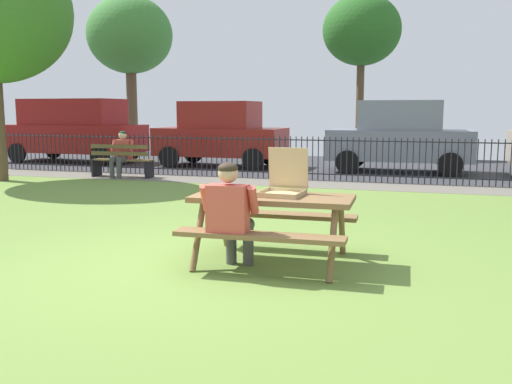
# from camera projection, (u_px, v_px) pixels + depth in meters

# --- Properties ---
(ground) EXTENTS (28.00, 11.89, 0.02)m
(ground) POSITION_uv_depth(u_px,v_px,m) (242.00, 230.00, 8.12)
(ground) COLOR olive
(cobblestone_walkway) EXTENTS (28.00, 1.40, 0.01)m
(cobblestone_walkway) POSITION_uv_depth(u_px,v_px,m) (312.00, 184.00, 13.08)
(cobblestone_walkway) COLOR slate
(street_asphalt) EXTENTS (28.00, 7.20, 0.01)m
(street_asphalt) POSITION_uv_depth(u_px,v_px,m) (340.00, 166.00, 17.15)
(street_asphalt) COLOR #38383D
(picnic_table_foreground) EXTENTS (1.84, 1.53, 0.79)m
(picnic_table_foreground) POSITION_uv_depth(u_px,v_px,m) (272.00, 211.00, 6.27)
(picnic_table_foreground) COLOR brown
(picnic_table_foreground) RESTS_ON ground
(pizza_box_open) EXTENTS (0.50, 0.54, 0.53)m
(pizza_box_open) POSITION_uv_depth(u_px,v_px,m) (284.00, 186.00, 6.30)
(pizza_box_open) COLOR tan
(pizza_box_open) RESTS_ON picnic_table_foreground
(adult_at_table) EXTENTS (0.62, 0.60, 1.19)m
(adult_at_table) POSITION_uv_depth(u_px,v_px,m) (231.00, 212.00, 5.87)
(adult_at_table) COLOR #484848
(adult_at_table) RESTS_ON ground
(iron_fence_streetside) EXTENTS (19.53, 0.03, 1.07)m
(iron_fence_streetside) POSITION_uv_depth(u_px,v_px,m) (318.00, 158.00, 13.67)
(iron_fence_streetside) COLOR black
(iron_fence_streetside) RESTS_ON ground
(park_bench_left) EXTENTS (1.61, 0.49, 0.85)m
(park_bench_left) POSITION_uv_depth(u_px,v_px,m) (122.00, 161.00, 14.32)
(park_bench_left) COLOR brown
(park_bench_left) RESTS_ON ground
(person_on_park_bench) EXTENTS (0.61, 0.59, 1.19)m
(person_on_park_bench) POSITION_uv_depth(u_px,v_px,m) (122.00, 152.00, 14.31)
(person_on_park_bench) COLOR #4B4B4B
(person_on_park_bench) RESTS_ON ground
(parked_car_far_left) EXTENTS (4.62, 1.98, 2.08)m
(parked_car_far_left) POSITION_uv_depth(u_px,v_px,m) (74.00, 129.00, 18.46)
(parked_car_far_left) COLOR maroon
(parked_car_far_left) RESTS_ON ground
(parked_car_left) EXTENTS (3.94, 1.90, 1.98)m
(parked_car_left) POSITION_uv_depth(u_px,v_px,m) (221.00, 133.00, 16.97)
(parked_car_left) COLOR maroon
(parked_car_left) RESTS_ON ground
(parked_car_center) EXTENTS (3.91, 1.85, 1.98)m
(parked_car_center) POSITION_uv_depth(u_px,v_px,m) (400.00, 136.00, 15.44)
(parked_car_center) COLOR slate
(parked_car_center) RESTS_ON ground
(far_tree_left) EXTENTS (3.60, 3.60, 6.49)m
(far_tree_left) POSITION_uv_depth(u_px,v_px,m) (130.00, 36.00, 23.55)
(far_tree_left) COLOR brown
(far_tree_left) RESTS_ON ground
(far_tree_midleft) EXTENTS (2.92, 2.92, 5.99)m
(far_tree_midleft) POSITION_uv_depth(u_px,v_px,m) (362.00, 31.00, 20.76)
(far_tree_midleft) COLOR brown
(far_tree_midleft) RESTS_ON ground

